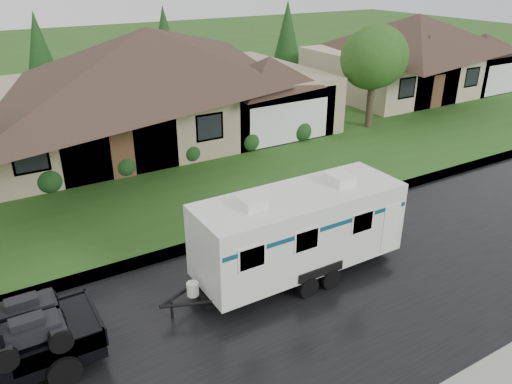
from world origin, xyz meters
The scene contains 9 objects.
ground centered at (0.00, 0.00, 0.00)m, with size 140.00×140.00×0.00m, color #295019.
road centered at (0.00, -2.00, 0.01)m, with size 140.00×8.00×0.01m, color black.
curb centered at (0.00, 2.25, 0.07)m, with size 140.00×0.50×0.15m, color gray.
lawn centered at (0.00, 15.00, 0.07)m, with size 140.00×26.00×0.15m, color #295019.
house_main centered at (2.29, 13.84, 3.59)m, with size 19.44×10.80×6.90m.
house_neighbor centered at (22.27, 14.34, 3.32)m, with size 15.12×9.72×6.45m.
tree_right_green centered at (12.93, 9.14, 4.13)m, with size 3.46×3.46×5.73m.
shrub_row centered at (2.00, 9.30, 0.65)m, with size 13.60×1.00×1.00m.
travel_trailer centered at (1.02, -0.76, 1.58)m, with size 6.64×2.33×2.98m.
Camera 1 is at (-6.65, -11.07, 8.64)m, focal length 35.00 mm.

